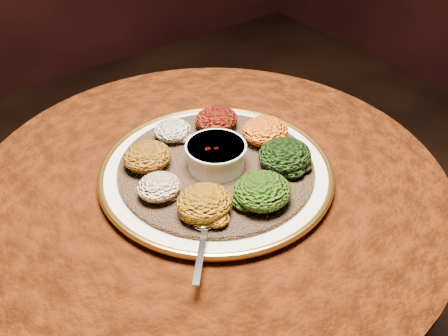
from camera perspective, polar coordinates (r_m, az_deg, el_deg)
table at (r=1.13m, az=-1.45°, el=-8.22°), size 0.96×0.96×0.73m
platter at (r=1.00m, az=-0.90°, el=-0.45°), size 0.53×0.53×0.02m
injera at (r=0.99m, az=-0.91°, el=0.04°), size 0.41×0.41×0.01m
stew_bowl at (r=0.97m, az=-0.93°, el=1.60°), size 0.12×0.12×0.05m
spoon at (r=0.86m, az=-2.14°, el=-6.69°), size 0.12×0.12×0.01m
portion_ayib at (r=1.06m, az=-5.92°, el=4.31°), size 0.08×0.08×0.04m
portion_kitfo at (r=1.09m, az=-0.85°, el=5.59°), size 0.09×0.09×0.04m
portion_tikil at (r=1.05m, az=4.74°, el=4.25°), size 0.10×0.09×0.05m
portion_gomen at (r=0.98m, az=6.97°, el=1.48°), size 0.11×0.10×0.05m
portion_mixveg at (r=0.90m, az=4.40°, el=-2.62°), size 0.11×0.10×0.05m
portion_kik at (r=0.87m, az=-2.25°, el=-3.94°), size 0.10×0.09×0.05m
portion_timatim at (r=0.92m, az=-7.44°, el=-2.14°), size 0.08×0.08×0.04m
portion_shiro at (r=0.99m, az=-8.77°, el=1.33°), size 0.10×0.09×0.05m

